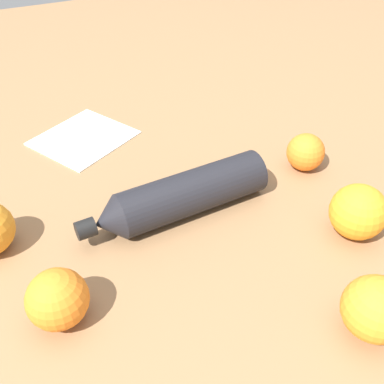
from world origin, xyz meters
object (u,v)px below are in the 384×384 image
object	(u,v)px
orange_4	(376,309)
orange_2	(57,299)
water_bottle	(180,196)
orange_3	(358,212)
orange_1	(306,152)
folded_napkin	(84,137)

from	to	relation	value
orange_4	orange_2	bearing A→B (deg)	-26.83
water_bottle	orange_3	distance (m)	0.26
orange_1	orange_3	distance (m)	0.17
orange_2	orange_3	xyz separation A→B (m)	(-0.43, 0.03, 0.00)
water_bottle	folded_napkin	bearing A→B (deg)	-77.02
orange_2	folded_napkin	distance (m)	0.42
orange_2	orange_3	size ratio (longest dim) A/B	0.92
orange_1	orange_2	bearing A→B (deg)	17.13
orange_1	orange_4	world-z (taller)	orange_4
orange_3	water_bottle	bearing A→B (deg)	-34.03
orange_1	folded_napkin	bearing A→B (deg)	-37.49
orange_1	water_bottle	bearing A→B (deg)	4.87
orange_4	folded_napkin	xyz separation A→B (m)	(0.21, -0.57, -0.04)
orange_3	orange_1	bearing A→B (deg)	-99.88
folded_napkin	orange_3	bearing A→B (deg)	125.62
orange_1	orange_4	distance (m)	0.33
water_bottle	orange_4	bearing A→B (deg)	108.99
water_bottle	orange_4	world-z (taller)	orange_4
orange_1	folded_napkin	size ratio (longest dim) A/B	0.40
water_bottle	orange_1	size ratio (longest dim) A/B	4.64
water_bottle	orange_2	bearing A→B (deg)	25.51
orange_3	orange_4	xyz separation A→B (m)	(0.09, 0.14, -0.00)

